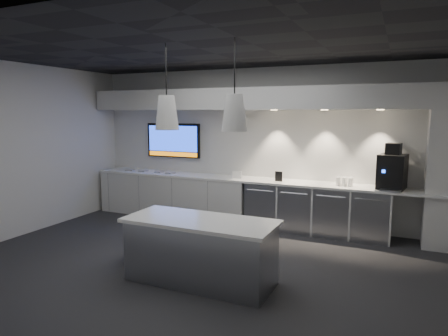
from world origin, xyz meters
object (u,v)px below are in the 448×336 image
at_px(island, 201,250).
at_px(wall_tv, 173,140).
at_px(bin, 136,246).
at_px(coffee_machine, 392,170).

bearing_deg(island, wall_tv, 126.75).
bearing_deg(bin, wall_tv, 110.04).
relative_size(wall_tv, bin, 2.84).
height_order(wall_tv, bin, wall_tv).
bearing_deg(coffee_machine, wall_tv, -173.81).
height_order(wall_tv, coffee_machine, wall_tv).
height_order(bin, coffee_machine, coffee_machine).
height_order(island, coffee_machine, coffee_machine).
height_order(wall_tv, island, wall_tv).
bearing_deg(island, bin, 168.79).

